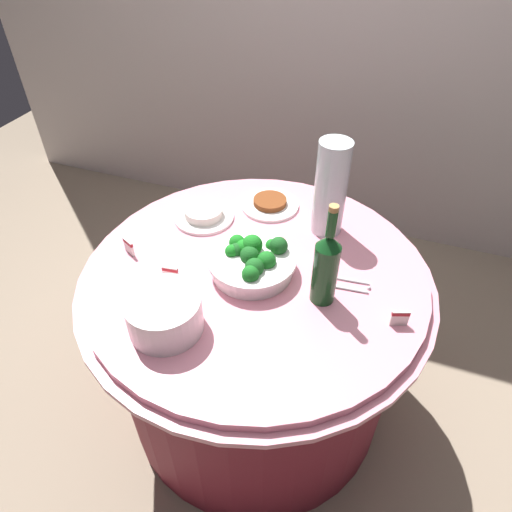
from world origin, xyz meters
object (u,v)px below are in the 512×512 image
plate_stack (165,314)px  decorative_fruit_vase (330,193)px  food_plate_stir_fry (270,204)px  wine_bottle (326,266)px  food_plate_rice (204,214)px  serving_tongs (345,284)px  label_placard_front (129,246)px  label_placard_rear (170,273)px  label_placard_mid (400,317)px  broccoli_bowl (253,261)px

plate_stack → decorative_fruit_vase: bearing=62.3°
decorative_fruit_vase → plate_stack: bearing=-117.7°
decorative_fruit_vase → food_plate_stir_fry: size_ratio=1.55×
wine_bottle → decorative_fruit_vase: bearing=101.5°
food_plate_rice → plate_stack: bearing=-76.4°
wine_bottle → serving_tongs: bearing=55.7°
decorative_fruit_vase → label_placard_front: size_ratio=6.18×
plate_stack → decorative_fruit_vase: 0.68m
wine_bottle → label_placard_front: 0.66m
wine_bottle → food_plate_stir_fry: bearing=126.7°
decorative_fruit_vase → food_plate_stir_fry: 0.28m
food_plate_rice → food_plate_stir_fry: (0.20, 0.16, -0.01)m
plate_stack → wine_bottle: 0.47m
food_plate_rice → label_placard_rear: size_ratio=4.00×
serving_tongs → food_plate_rice: bearing=163.4°
label_placard_mid → food_plate_stir_fry: bearing=140.8°
broccoli_bowl → plate_stack: 0.33m
label_placard_mid → label_placard_front: bearing=179.3°
serving_tongs → label_placard_mid: 0.21m
food_plate_rice → label_placard_front: bearing=-119.2°
serving_tongs → food_plate_stir_fry: bearing=137.8°
decorative_fruit_vase → wine_bottle: bearing=-78.5°
wine_bottle → broccoli_bowl: bearing=170.8°
food_plate_rice → label_placard_front: 0.31m
serving_tongs → food_plate_rice: food_plate_rice is taller
food_plate_rice → food_plate_stir_fry: bearing=37.4°
food_plate_stir_fry → serving_tongs: bearing=-42.2°
broccoli_bowl → plate_stack: size_ratio=1.33×
serving_tongs → food_plate_rice: (-0.56, 0.17, 0.01)m
label_placard_mid → label_placard_rear: (-0.69, -0.06, 0.00)m
plate_stack → serving_tongs: size_ratio=1.25×
serving_tongs → label_placard_front: bearing=-172.1°
decorative_fruit_vase → food_plate_rice: size_ratio=1.55×
decorative_fruit_vase → food_plate_rice: decorative_fruit_vase is taller
wine_bottle → label_placard_front: (-0.66, -0.02, -0.10)m
wine_bottle → label_placard_mid: wine_bottle is taller
plate_stack → label_placard_rear: size_ratio=3.82×
wine_bottle → decorative_fruit_vase: decorative_fruit_vase is taller
wine_bottle → food_plate_rice: bearing=153.8°
plate_stack → broccoli_bowl: bearing=63.9°
broccoli_bowl → food_plate_rice: broccoli_bowl is taller
label_placard_front → label_placard_mid: size_ratio=1.00×
broccoli_bowl → food_plate_stir_fry: 0.37m
plate_stack → wine_bottle: bearing=34.3°
wine_bottle → label_placard_rear: 0.48m
serving_tongs → label_placard_rear: label_placard_rear is taller
decorative_fruit_vase → serving_tongs: size_ratio=2.03×
decorative_fruit_vase → label_placard_rear: size_ratio=6.18×
broccoli_bowl → decorative_fruit_vase: (0.17, 0.30, 0.11)m
food_plate_stir_fry → label_placard_mid: (0.53, -0.43, 0.02)m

